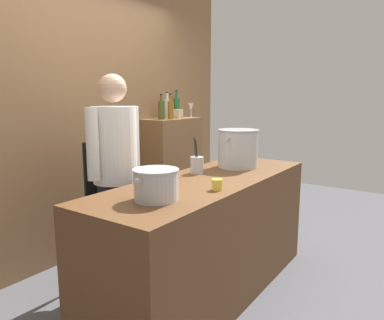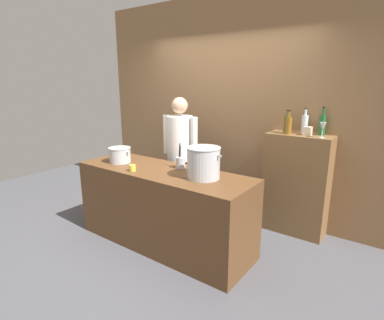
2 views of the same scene
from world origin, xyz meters
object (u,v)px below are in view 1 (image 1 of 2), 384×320
Objects in this scene: chef at (115,166)px; stockpot_small at (156,185)px; stockpot_large at (238,148)px; butter_jar at (217,185)px; wine_bottle_olive at (161,110)px; wine_bottle_green at (177,107)px; utensil_crock at (197,165)px; wine_bottle_clear at (167,108)px; wine_glass_short at (191,107)px; spice_tin_cream at (178,114)px; wine_bottle_amber at (171,110)px.

chef reaches higher than stockpot_small.
stockpot_large is 0.82m from butter_jar.
wine_bottle_olive is at bearing 50.27° from butter_jar.
wine_bottle_olive reaches higher than stockpot_small.
wine_bottle_green is at bearing 43.81° from butter_jar.
utensil_crock is 1.55m from wine_bottle_clear.
stockpot_large is 1.46× the size of wine_bottle_olive.
wine_bottle_clear is at bearing 47.24° from utensil_crock.
stockpot_large is at bearing 138.57° from chef.
butter_jar is (-0.36, -0.40, -0.03)m from utensil_crock.
utensil_crock is at bearing 160.56° from stockpot_large.
wine_glass_short reaches higher than utensil_crock.
chef reaches higher than stockpot_large.
utensil_crock is at bearing -132.76° from wine_bottle_clear.
wine_bottle_olive reaches higher than spice_tin_cream.
wine_glass_short is at bearing 29.86° from stockpot_small.
spice_tin_cream reaches higher than utensil_crock.
wine_bottle_green is 3.21× the size of spice_tin_cream.
wine_glass_short is (0.25, -0.17, 0.00)m from wine_bottle_clear.
utensil_crock is 0.94× the size of wine_bottle_clear.
chef is 0.64m from utensil_crock.
wine_bottle_olive is at bearing 70.42° from stockpot_large.
butter_jar is at bearing -140.63° from wine_glass_short.
wine_bottle_amber reaches higher than spice_tin_cream.
chef is 5.08× the size of wine_bottle_green.
stockpot_large is at bearing -19.44° from utensil_crock.
wine_bottle_green is 0.18m from wine_glass_short.
wine_bottle_clear is at bearing -159.74° from chef.
butter_jar is 0.70× the size of spice_tin_cream.
wine_bottle_amber is 1.62× the size of wine_glass_short.
butter_jar is (0.40, -0.17, -0.06)m from stockpot_small.
wine_bottle_clear is at bearing 47.39° from butter_jar.
wine_bottle_amber is (1.24, 1.34, 0.42)m from butter_jar.
spice_tin_cream is (1.45, 1.40, 0.36)m from butter_jar.
wine_bottle_green is at bearing 26.89° from wine_bottle_amber.
chef reaches higher than spice_tin_cream.
utensil_crock is 1.38m from wine_bottle_olive.
stockpot_large is at bearing 18.23° from butter_jar.
wine_bottle_olive is at bearing 120.97° from wine_bottle_amber.
wine_bottle_olive is 2.73× the size of spice_tin_cream.
stockpot_large is 1.23× the size of stockpot_small.
wine_bottle_clear is at bearing 124.26° from spice_tin_cream.
wine_bottle_clear is 0.20m from wine_bottle_green.
chef reaches higher than utensil_crock.
wine_bottle_green is at bearing 42.05° from spice_tin_cream.
stockpot_large is at bearing -128.36° from wine_glass_short.
wine_bottle_green reaches higher than wine_bottle_olive.
chef is 1.76m from wine_glass_short.
spice_tin_cream is (0.07, -0.10, -0.07)m from wine_bottle_clear.
wine_glass_short is (0.05, -0.18, -0.00)m from wine_bottle_green.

